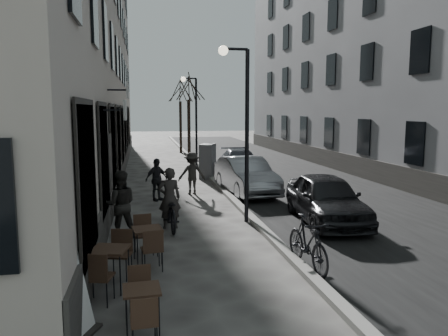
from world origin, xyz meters
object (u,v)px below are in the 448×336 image
object	(u,v)px
bistro_set_c	(148,241)
pedestrian_far	(156,180)
moped	(308,243)
bistro_set_b	(110,265)
pedestrian_near	(120,204)
tree_near	(189,87)
sign_board	(75,305)
car_mid	(246,175)
utility_cabinet	(208,161)
tree_far	(180,91)
car_far	(240,162)
bicycle	(170,210)
pedestrian_mid	(192,173)
streetlamp_near	(241,115)
car_near	(326,198)
streetlamp_far	(193,112)
bistro_set_a	(142,305)

from	to	relation	value
bistro_set_c	pedestrian_far	size ratio (longest dim) A/B	1.00
moped	bistro_set_b	bearing A→B (deg)	-179.18
pedestrian_near	moped	xyz separation A→B (m)	(3.95, -3.00, -0.33)
tree_near	pedestrian_near	distance (m)	16.81
tree_near	bistro_set_c	distance (m)	18.67
sign_board	car_mid	world-z (taller)	car_mid
sign_board	utility_cabinet	size ratio (longest dim) A/B	0.72
utility_cabinet	moped	size ratio (longest dim) A/B	0.90
tree_far	car_far	distance (m)	12.66
tree_near	bicycle	world-z (taller)	tree_near
sign_board	pedestrian_near	world-z (taller)	pedestrian_near
pedestrian_mid	bistro_set_b	bearing A→B (deg)	70.39
streetlamp_near	pedestrian_mid	xyz separation A→B (m)	(-0.95, 4.48, -2.33)
tree_far	car_near	world-z (taller)	tree_far
pedestrian_far	car_mid	size ratio (longest dim) A/B	0.36
streetlamp_far	car_far	distance (m)	4.31
streetlamp_far	utility_cabinet	size ratio (longest dim) A/B	3.07
streetlamp_near	sign_board	bearing A→B (deg)	-122.66
bistro_set_b	car_mid	distance (m)	9.81
bistro_set_c	sign_board	xyz separation A→B (m)	(-1.09, -3.03, 0.02)
bistro_set_a	sign_board	bearing A→B (deg)	175.35
tree_far	sign_board	world-z (taller)	tree_far
sign_board	car_far	size ratio (longest dim) A/B	0.27
streetlamp_near	tree_far	xyz separation A→B (m)	(0.07, 21.00, 1.50)
streetlamp_far	tree_near	size ratio (longest dim) A/B	0.89
sign_board	pedestrian_mid	xyz separation A→B (m)	(2.90, 10.49, 0.35)
utility_cabinet	streetlamp_far	bearing A→B (deg)	116.05
sign_board	pedestrian_mid	bearing A→B (deg)	97.27
tree_near	bistro_set_b	distance (m)	20.12
streetlamp_near	utility_cabinet	xyz separation A→B (m)	(0.27, 8.44, -2.33)
streetlamp_far	pedestrian_mid	distance (m)	7.93
streetlamp_near	bistro_set_a	xyz separation A→B (m)	(-2.89, -6.03, -2.75)
bistro_set_a	car_far	distance (m)	15.96
bistro_set_c	tree_near	bearing A→B (deg)	72.69
utility_cabinet	pedestrian_near	bearing A→B (deg)	-89.72
car_near	tree_far	bearing A→B (deg)	101.60
tree_near	utility_cabinet	world-z (taller)	tree_near
bicycle	car_far	size ratio (longest dim) A/B	0.46
bistro_set_c	pedestrian_near	world-z (taller)	pedestrian_near
tree_far	bicycle	xyz separation A→B (m)	(-2.19, -21.32, -4.14)
streetlamp_near	pedestrian_mid	world-z (taller)	streetlamp_near
streetlamp_near	pedestrian_far	bearing A→B (deg)	123.60
bistro_set_a	car_near	size ratio (longest dim) A/B	0.33
streetlamp_near	utility_cabinet	bearing A→B (deg)	88.15
utility_cabinet	streetlamp_near	bearing A→B (deg)	-70.17
tree_far	bistro_set_b	world-z (taller)	tree_far
bistro_set_c	moped	distance (m)	3.44
bistro_set_c	utility_cabinet	bearing A→B (deg)	66.76
tree_near	utility_cabinet	size ratio (longest dim) A/B	3.44
tree_near	bistro_set_a	xyz separation A→B (m)	(-2.96, -21.03, -4.25)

